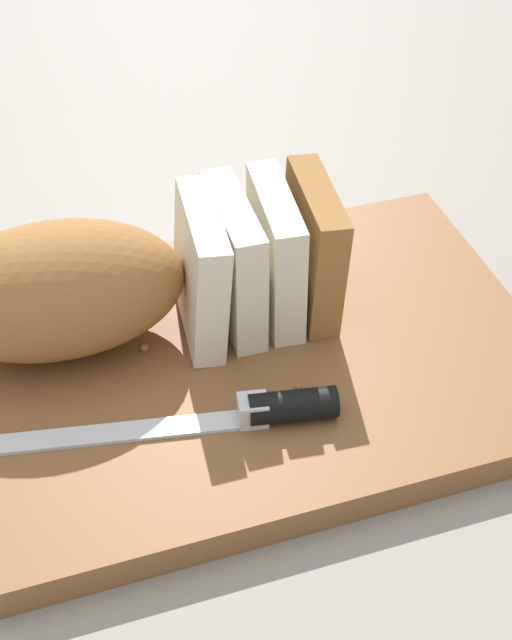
# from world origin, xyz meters

# --- Properties ---
(ground_plane) EXTENTS (3.00, 3.00, 0.00)m
(ground_plane) POSITION_xyz_m (0.00, 0.00, 0.00)
(ground_plane) COLOR gray
(cutting_board) EXTENTS (0.43, 0.32, 0.02)m
(cutting_board) POSITION_xyz_m (0.00, 0.00, 0.01)
(cutting_board) COLOR brown
(cutting_board) RESTS_ON ground_plane
(bread_loaf) EXTENTS (0.31, 0.13, 0.10)m
(bread_loaf) POSITION_xyz_m (-0.08, 0.05, 0.07)
(bread_loaf) COLOR #996633
(bread_loaf) RESTS_ON cutting_board
(bread_knife) EXTENTS (0.26, 0.08, 0.02)m
(bread_knife) POSITION_xyz_m (-0.03, -0.06, 0.03)
(bread_knife) COLOR silver
(bread_knife) RESTS_ON cutting_board
(crumb_near_knife) EXTENTS (0.01, 0.01, 0.01)m
(crumb_near_knife) POSITION_xyz_m (-0.08, 0.03, 0.03)
(crumb_near_knife) COLOR #996633
(crumb_near_knife) RESTS_ON cutting_board
(crumb_near_loaf) EXTENTS (0.01, 0.01, 0.01)m
(crumb_near_loaf) POSITION_xyz_m (0.01, -0.05, 0.03)
(crumb_near_loaf) COLOR #996633
(crumb_near_loaf) RESTS_ON cutting_board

